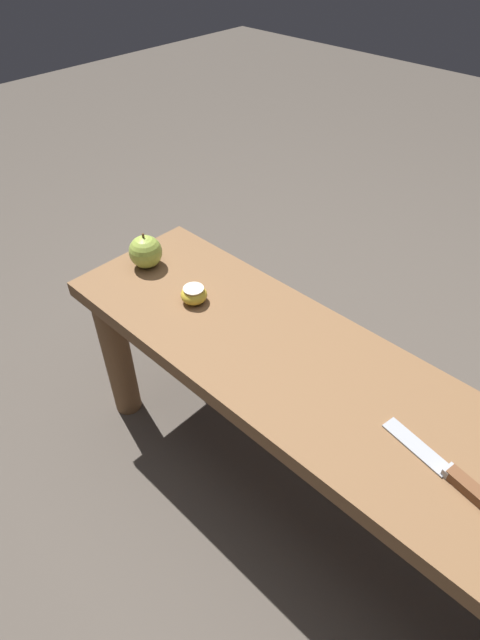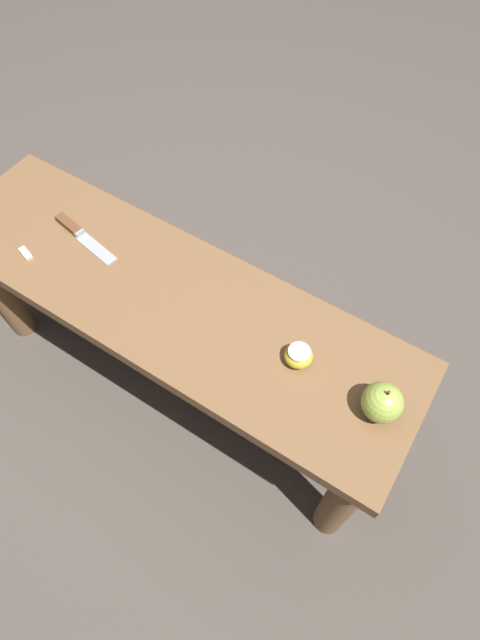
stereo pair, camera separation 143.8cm
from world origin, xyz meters
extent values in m
plane|color=#4C443D|center=(0.00, 0.00, 0.00)|extent=(8.00, 8.00, 0.00)
cube|color=brown|center=(0.00, 0.00, 0.47)|extent=(1.30, 0.38, 0.04)
cylinder|color=brown|center=(0.59, -0.13, 0.23)|extent=(0.08, 0.08, 0.45)
cylinder|color=brown|center=(0.59, 0.13, 0.23)|extent=(0.08, 0.08, 0.45)
cube|color=#9EA0A5|center=(-0.24, 0.02, 0.50)|extent=(0.14, 0.06, 0.00)
cube|color=#9EA0A5|center=(-0.30, 0.03, 0.50)|extent=(0.02, 0.03, 0.02)
cube|color=brown|center=(-0.34, 0.04, 0.50)|extent=(0.09, 0.04, 0.02)
sphere|color=#9EB747|center=(0.56, 0.00, 0.54)|extent=(0.09, 0.09, 0.09)
cylinder|color=#4C3319|center=(0.56, 0.00, 0.58)|extent=(0.01, 0.01, 0.02)
ellipsoid|color=gold|center=(0.36, 0.01, 0.52)|extent=(0.06, 0.06, 0.04)
cylinder|color=beige|center=(0.36, 0.01, 0.53)|extent=(0.05, 0.05, 0.00)
camera|label=1|loc=(-0.36, 0.61, 1.27)|focal=28.00mm
camera|label=2|loc=(0.53, -0.49, 1.48)|focal=28.00mm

